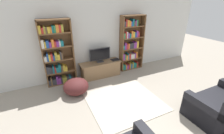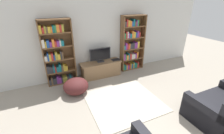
{
  "view_description": "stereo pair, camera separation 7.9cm",
  "coord_description": "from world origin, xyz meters",
  "px_view_note": "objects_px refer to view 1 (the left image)",
  "views": [
    {
      "loc": [
        -1.84,
        -0.7,
        2.61
      ],
      "look_at": [
        -0.02,
        3.07,
        0.7
      ],
      "focal_mm": 24.0,
      "sensor_mm": 36.0,
      "label": 1
    },
    {
      "loc": [
        -1.77,
        -0.73,
        2.61
      ],
      "look_at": [
        -0.02,
        3.07,
        0.7
      ],
      "focal_mm": 24.0,
      "sensor_mm": 36.0,
      "label": 2
    }
  ],
  "objects_px": {
    "bookshelf_right": "(130,44)",
    "television": "(100,55)",
    "beanbag_ottoman": "(76,86)",
    "couch_right_sofa": "(223,107)",
    "tv_stand": "(101,69)",
    "laptop": "(115,60)",
    "bookshelf_left": "(57,55)"
  },
  "relations": [
    {
      "from": "couch_right_sofa",
      "to": "tv_stand",
      "type": "bearing_deg",
      "value": 119.02
    },
    {
      "from": "television",
      "to": "beanbag_ottoman",
      "type": "bearing_deg",
      "value": -145.25
    },
    {
      "from": "television",
      "to": "couch_right_sofa",
      "type": "distance_m",
      "value": 3.76
    },
    {
      "from": "beanbag_ottoman",
      "to": "bookshelf_left",
      "type": "bearing_deg",
      "value": 111.34
    },
    {
      "from": "television",
      "to": "beanbag_ottoman",
      "type": "height_order",
      "value": "television"
    },
    {
      "from": "tv_stand",
      "to": "laptop",
      "type": "distance_m",
      "value": 0.64
    },
    {
      "from": "laptop",
      "to": "couch_right_sofa",
      "type": "bearing_deg",
      "value": -69.15
    },
    {
      "from": "couch_right_sofa",
      "to": "bookshelf_left",
      "type": "bearing_deg",
      "value": 133.6
    },
    {
      "from": "tv_stand",
      "to": "bookshelf_left",
      "type": "bearing_deg",
      "value": 174.68
    },
    {
      "from": "bookshelf_left",
      "to": "laptop",
      "type": "distance_m",
      "value": 2.04
    },
    {
      "from": "laptop",
      "to": "beanbag_ottoman",
      "type": "height_order",
      "value": "laptop"
    },
    {
      "from": "tv_stand",
      "to": "television",
      "type": "height_order",
      "value": "television"
    },
    {
      "from": "bookshelf_right",
      "to": "television",
      "type": "xyz_separation_m",
      "value": [
        -1.31,
        -0.1,
        -0.19
      ]
    },
    {
      "from": "bookshelf_left",
      "to": "beanbag_ottoman",
      "type": "bearing_deg",
      "value": -68.66
    },
    {
      "from": "tv_stand",
      "to": "beanbag_ottoman",
      "type": "relative_size",
      "value": 1.97
    },
    {
      "from": "bookshelf_left",
      "to": "beanbag_ottoman",
      "type": "distance_m",
      "value": 1.19
    },
    {
      "from": "bookshelf_right",
      "to": "television",
      "type": "distance_m",
      "value": 1.33
    },
    {
      "from": "bookshelf_right",
      "to": "laptop",
      "type": "distance_m",
      "value": 0.88
    },
    {
      "from": "bookshelf_left",
      "to": "television",
      "type": "distance_m",
      "value": 1.43
    },
    {
      "from": "tv_stand",
      "to": "beanbag_ottoman",
      "type": "height_order",
      "value": "tv_stand"
    },
    {
      "from": "beanbag_ottoman",
      "to": "bookshelf_right",
      "type": "bearing_deg",
      "value": 19.51
    },
    {
      "from": "bookshelf_left",
      "to": "bookshelf_right",
      "type": "relative_size",
      "value": 1.0
    },
    {
      "from": "couch_right_sofa",
      "to": "beanbag_ottoman",
      "type": "distance_m",
      "value": 3.82
    },
    {
      "from": "tv_stand",
      "to": "television",
      "type": "bearing_deg",
      "value": 90.0
    },
    {
      "from": "bookshelf_right",
      "to": "television",
      "type": "bearing_deg",
      "value": -175.71
    },
    {
      "from": "laptop",
      "to": "couch_right_sofa",
      "type": "xyz_separation_m",
      "value": [
        1.22,
        -3.2,
        -0.26
      ]
    },
    {
      "from": "bookshelf_left",
      "to": "bookshelf_right",
      "type": "xyz_separation_m",
      "value": [
        2.72,
        -0.0,
        -0.0
      ]
    },
    {
      "from": "bookshelf_left",
      "to": "beanbag_ottoman",
      "type": "height_order",
      "value": "bookshelf_left"
    },
    {
      "from": "laptop",
      "to": "couch_right_sofa",
      "type": "height_order",
      "value": "couch_right_sofa"
    },
    {
      "from": "bookshelf_left",
      "to": "television",
      "type": "xyz_separation_m",
      "value": [
        1.41,
        -0.1,
        -0.19
      ]
    },
    {
      "from": "bookshelf_right",
      "to": "television",
      "type": "relative_size",
      "value": 2.73
    },
    {
      "from": "television",
      "to": "laptop",
      "type": "distance_m",
      "value": 0.63
    }
  ]
}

